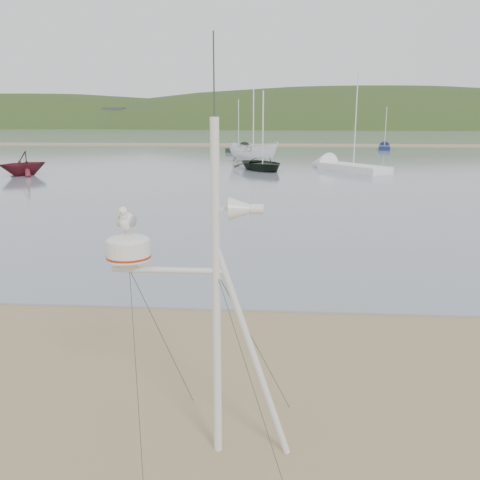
# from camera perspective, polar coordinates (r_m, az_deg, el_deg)

# --- Properties ---
(ground) EXTENTS (560.00, 560.00, 0.00)m
(ground) POSITION_cam_1_polar(r_m,az_deg,el_deg) (7.33, -15.35, -18.86)
(ground) COLOR #88714E
(ground) RESTS_ON ground
(water) EXTENTS (560.00, 256.00, 0.04)m
(water) POSITION_cam_1_polar(r_m,az_deg,el_deg) (137.87, 3.40, 11.88)
(water) COLOR slate
(water) RESTS_ON ground
(sandbar) EXTENTS (560.00, 7.00, 0.07)m
(sandbar) POSITION_cam_1_polar(r_m,az_deg,el_deg) (75.93, 2.60, 10.63)
(sandbar) COLOR #88714E
(sandbar) RESTS_ON water
(hill_ridge) EXTENTS (620.00, 180.00, 80.00)m
(hill_ridge) POSITION_cam_1_polar(r_m,az_deg,el_deg) (242.50, 8.17, 7.79)
(hill_ridge) COLOR #233415
(hill_ridge) RESTS_ON ground
(far_cottages) EXTENTS (294.40, 6.30, 8.00)m
(far_cottages) POSITION_cam_1_polar(r_m,az_deg,el_deg) (201.80, 4.61, 13.50)
(far_cottages) COLOR silver
(far_cottages) RESTS_ON ground
(mast_rig) EXTENTS (2.09, 2.23, 4.72)m
(mast_rig) POSITION_cam_1_polar(r_m,az_deg,el_deg) (5.97, -3.20, -13.74)
(mast_rig) COLOR silver
(mast_rig) RESTS_ON ground
(boat_dark) EXTENTS (3.42, 2.50, 4.72)m
(boat_dark) POSITION_cam_1_polar(r_m,az_deg,el_deg) (38.47, 2.58, 11.30)
(boat_dark) COLOR black
(boat_dark) RESTS_ON water
(boat_red) EXTENTS (3.18, 2.99, 3.16)m
(boat_red) POSITION_cam_1_polar(r_m,az_deg,el_deg) (37.99, -23.30, 9.03)
(boat_red) COLOR #58141E
(boat_red) RESTS_ON water
(boat_white) EXTENTS (2.53, 2.51, 4.90)m
(boat_white) POSITION_cam_1_polar(r_m,az_deg,el_deg) (44.61, 1.51, 11.72)
(boat_white) COLOR white
(boat_white) RESTS_ON water
(sailboat_dark_mid) EXTENTS (3.11, 6.73, 6.51)m
(sailboat_dark_mid) POSITION_cam_1_polar(r_m,az_deg,el_deg) (62.72, 0.32, 10.24)
(sailboat_dark_mid) COLOR black
(sailboat_dark_mid) RESTS_ON ground
(sailboat_white_near) EXTENTS (6.09, 7.72, 7.91)m
(sailboat_white_near) POSITION_cam_1_polar(r_m,az_deg,el_deg) (40.59, 10.47, 8.24)
(sailboat_white_near) COLOR white
(sailboat_white_near) RESTS_ON ground
(sailboat_blue_far) EXTENTS (2.43, 5.80, 5.65)m
(sailboat_blue_far) POSITION_cam_1_polar(r_m,az_deg,el_deg) (68.48, 15.90, 10.01)
(sailboat_blue_far) COLOR #141F48
(sailboat_blue_far) RESTS_ON ground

